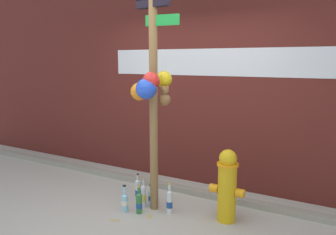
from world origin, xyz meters
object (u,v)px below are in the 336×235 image
(bottle_0, at_px, (143,196))
(bottle_3, at_px, (151,197))
(bottle_2, at_px, (139,203))
(bottle_5, at_px, (138,190))
(bottle_4, at_px, (169,201))
(fire_hydrant, at_px, (227,185))
(memorial_post, at_px, (152,77))
(bottle_1, at_px, (125,201))

(bottle_0, xyz_separation_m, bottle_3, (0.07, 0.07, -0.03))
(bottle_2, height_order, bottle_3, bottle_2)
(bottle_0, height_order, bottle_5, bottle_0)
(bottle_0, distance_m, bottle_5, 0.20)
(bottle_2, bearing_deg, bottle_5, 125.82)
(bottle_0, relative_size, bottle_3, 1.34)
(bottle_4, bearing_deg, bottle_5, 167.17)
(bottle_3, height_order, bottle_5, bottle_5)
(bottle_4, relative_size, bottle_5, 1.03)
(fire_hydrant, height_order, bottle_2, fire_hydrant)
(bottle_4, bearing_deg, bottle_0, 178.72)
(memorial_post, distance_m, bottle_0, 1.50)
(memorial_post, relative_size, fire_hydrant, 3.28)
(bottle_5, bearing_deg, bottle_4, -12.83)
(bottle_4, bearing_deg, bottle_3, 166.23)
(bottle_0, bearing_deg, memorial_post, -4.51)
(bottle_1, xyz_separation_m, bottle_5, (-0.03, 0.34, 0.02))
(fire_hydrant, xyz_separation_m, bottle_4, (-0.66, -0.16, -0.28))
(bottle_4, bearing_deg, fire_hydrant, 13.37)
(bottle_4, height_order, bottle_5, bottle_4)
(bottle_5, bearing_deg, bottle_2, -54.18)
(bottle_2, bearing_deg, bottle_3, 86.53)
(fire_hydrant, bearing_deg, bottle_3, -175.20)
(bottle_0, height_order, bottle_1, bottle_0)
(fire_hydrant, relative_size, bottle_2, 2.46)
(memorial_post, xyz_separation_m, bottle_4, (0.23, 0.00, -1.49))
(bottle_0, relative_size, bottle_2, 1.09)
(bottle_1, relative_size, bottle_2, 0.97)
(memorial_post, xyz_separation_m, bottle_0, (-0.15, 0.01, -1.49))
(fire_hydrant, distance_m, bottle_2, 1.08)
(fire_hydrant, xyz_separation_m, bottle_5, (-1.20, -0.04, -0.28))
(memorial_post, xyz_separation_m, bottle_5, (-0.31, 0.13, -1.49))
(bottle_1, bearing_deg, bottle_3, 56.25)
(bottle_2, bearing_deg, bottle_0, 106.31)
(bottle_1, bearing_deg, bottle_0, 60.44)
(bottle_1, distance_m, bottle_4, 0.55)
(bottle_1, bearing_deg, fire_hydrant, 17.77)
(fire_hydrant, height_order, bottle_3, fire_hydrant)
(memorial_post, distance_m, fire_hydrant, 1.51)
(bottle_2, relative_size, bottle_5, 0.93)
(memorial_post, relative_size, bottle_3, 9.94)
(bottle_1, bearing_deg, bottle_4, 23.23)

